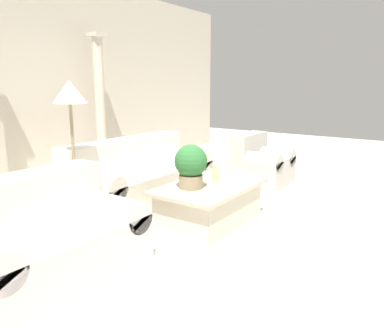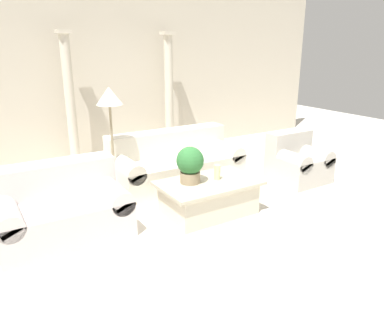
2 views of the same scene
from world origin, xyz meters
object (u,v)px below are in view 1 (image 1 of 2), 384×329
Objects in this scene: sofa_long at (139,176)px; coffee_table at (209,204)px; floor_lamp at (70,101)px; potted_plant at (191,165)px; loveseat at (43,237)px; armchair at (260,163)px.

sofa_long is 1.28m from coffee_table.
coffee_table is 1.87m from floor_lamp.
sofa_long is at bearing 69.81° from potted_plant.
sofa_long is at bearing 22.32° from loveseat.
sofa_long reaches higher than coffee_table.
floor_lamp reaches higher than coffee_table.
coffee_table is at bearing -99.30° from sofa_long.
coffee_table is 0.53m from potted_plant.
armchair is at bearing 8.85° from coffee_table.
coffee_table is at bearing -14.52° from loveseat.
armchair is (2.14, 0.20, -0.37)m from potted_plant.
armchair is (2.72, -0.97, -1.02)m from floor_lamp.
armchair is (3.67, -0.15, -0.00)m from loveseat.
potted_plant is at bearing -13.14° from loveseat.
sofa_long reaches higher than armchair.
loveseat reaches higher than armchair.
armchair is at bearing -29.20° from sofa_long.
floor_lamp reaches higher than potted_plant.
loveseat is 1.12× the size of coffee_table.
floor_lamp is at bearing 116.20° from potted_plant.
coffee_table is 1.95m from armchair.
potted_plant is (-0.22, 0.10, 0.47)m from coffee_table.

